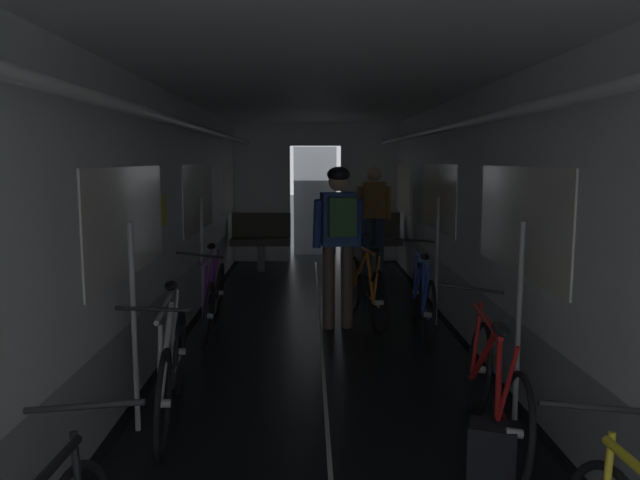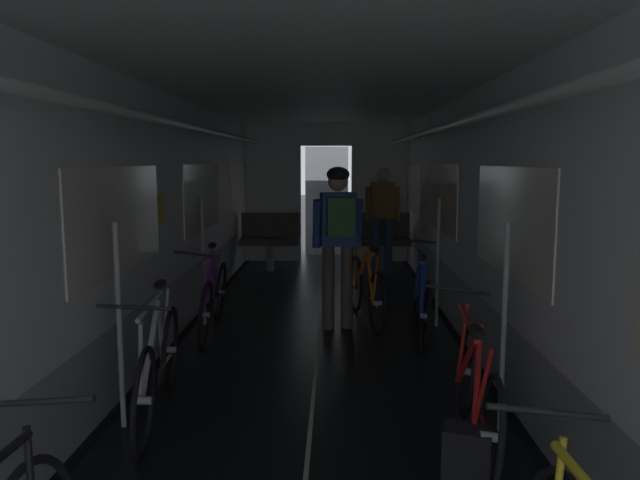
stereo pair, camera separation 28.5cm
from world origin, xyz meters
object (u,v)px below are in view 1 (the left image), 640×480
(bicycle_orange_in_aisle, at_px, (365,288))
(bench_seat_far_right, at_px, (371,236))
(bicycle_blue, at_px, (422,298))
(bicycle_red, at_px, (494,390))
(person_standing_near_bench, at_px, (374,213))
(bicycle_purple, at_px, (214,299))
(backpack_on_floor, at_px, (492,454))
(bicycle_silver, at_px, (172,367))
(bench_seat_far_left, at_px, (261,236))
(person_cyclist_aisle, at_px, (339,230))

(bicycle_orange_in_aisle, bearing_deg, bench_seat_far_right, 83.09)
(bicycle_blue, xyz_separation_m, bicycle_red, (-0.02, -2.53, -0.00))
(bicycle_blue, height_order, bicycle_red, bicycle_red)
(person_standing_near_bench, bearing_deg, bicycle_purple, -120.97)
(backpack_on_floor, bearing_deg, bicycle_blue, 87.10)
(bicycle_orange_in_aisle, bearing_deg, bicycle_purple, -163.45)
(bench_seat_far_right, bearing_deg, backpack_on_floor, -89.98)
(bicycle_silver, bearing_deg, bench_seat_far_left, 88.38)
(bench_seat_far_left, relative_size, bicycle_blue, 0.58)
(bicycle_silver, distance_m, bicycle_blue, 2.97)
(bench_seat_far_left, bearing_deg, person_standing_near_bench, -11.79)
(bench_seat_far_left, xyz_separation_m, bicycle_purple, (-0.20, -3.72, -0.19))
(bench_seat_far_right, distance_m, backpack_on_floor, 6.70)
(bench_seat_far_left, distance_m, bicycle_red, 6.57)
(backpack_on_floor, bearing_deg, person_cyclist_aisle, 102.48)
(bicycle_red, distance_m, person_cyclist_aisle, 2.98)
(bicycle_silver, height_order, bicycle_orange_in_aisle, bicycle_silver)
(bicycle_purple, bearing_deg, bicycle_red, -50.22)
(bicycle_silver, bearing_deg, bicycle_orange_in_aisle, 58.68)
(person_cyclist_aisle, height_order, backpack_on_floor, person_cyclist_aisle)
(bicycle_silver, xyz_separation_m, backpack_on_floor, (1.97, -0.86, -0.21))
(bicycle_red, xyz_separation_m, person_standing_near_bench, (-0.13, 5.90, 0.59))
(bench_seat_far_right, xyz_separation_m, bicycle_purple, (-2.00, -3.72, -0.19))
(bicycle_silver, distance_m, backpack_on_floor, 2.16)
(bench_seat_far_right, relative_size, bicycle_red, 0.58)
(bicycle_silver, xyz_separation_m, bicycle_red, (2.09, -0.45, -0.00))
(bench_seat_far_left, bearing_deg, bench_seat_far_right, 0.00)
(bicycle_red, bearing_deg, bicycle_orange_in_aisle, 99.75)
(bench_seat_far_left, height_order, person_standing_near_bench, person_standing_near_bench)
(bicycle_silver, bearing_deg, bench_seat_far_right, 71.35)
(bicycle_red, bearing_deg, backpack_on_floor, -107.12)
(bicycle_blue, bearing_deg, person_cyclist_aisle, 164.21)
(bicycle_silver, distance_m, bicycle_orange_in_aisle, 3.02)
(person_cyclist_aisle, height_order, bicycle_orange_in_aisle, person_cyclist_aisle)
(bench_seat_far_left, bearing_deg, person_cyclist_aisle, -72.59)
(bicycle_purple, height_order, bicycle_orange_in_aisle, bicycle_purple)
(person_standing_near_bench, distance_m, backpack_on_floor, 6.36)
(bicycle_purple, height_order, person_cyclist_aisle, person_cyclist_aisle)
(bicycle_purple, relative_size, person_standing_near_bench, 1.00)
(bicycle_red, height_order, person_standing_near_bench, person_standing_near_bench)
(bicycle_orange_in_aisle, distance_m, person_standing_near_bench, 2.95)
(backpack_on_floor, bearing_deg, bicycle_purple, 124.02)
(person_standing_near_bench, bearing_deg, bicycle_red, -88.77)
(bicycle_silver, distance_m, person_cyclist_aisle, 2.73)
(bicycle_blue, relative_size, bicycle_red, 1.00)
(bicycle_blue, bearing_deg, bicycle_orange_in_aisle, 137.14)
(bench_seat_far_left, relative_size, bicycle_purple, 0.58)
(bench_seat_far_left, xyz_separation_m, bench_seat_far_right, (1.80, 0.00, 0.00))
(bicycle_orange_in_aisle, xyz_separation_m, backpack_on_floor, (0.40, -3.45, -0.21))
(bicycle_red, height_order, bicycle_purple, bicycle_red)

